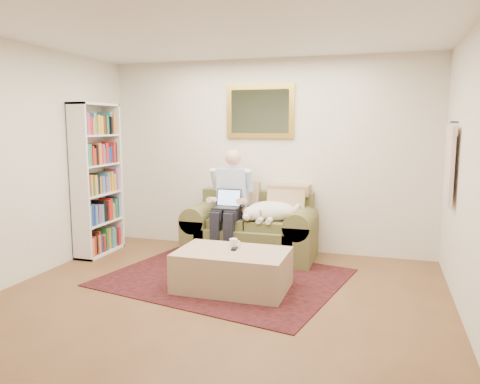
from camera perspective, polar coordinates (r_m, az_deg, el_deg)
The scene contains 12 objects.
room_shell at distance 4.38m, azimuth -3.40°, elevation 2.64°, with size 4.51×5.00×2.61m.
rug at distance 5.40m, azimuth -1.86°, elevation -10.35°, with size 2.51×2.01×0.01m, color black.
sofa at distance 6.16m, azimuth 1.34°, elevation -5.25°, with size 1.67×0.85×1.00m.
seated_man at distance 6.01m, azimuth -1.34°, elevation -1.57°, with size 0.55×0.79×1.40m, color #8CA4D8, non-canonical shape.
laptop at distance 5.94m, azimuth -1.54°, elevation -1.35°, with size 0.32×0.26×0.23m.
sleeping_dog at distance 5.94m, azimuth 3.92°, elevation -2.33°, with size 0.69×0.43×0.26m, color white, non-canonical shape.
ottoman at distance 4.98m, azimuth -0.92°, elevation -9.51°, with size 1.15×0.73×0.42m, color tan.
coffee_mug at distance 5.02m, azimuth -0.80°, elevation -6.27°, with size 0.08×0.08×0.10m, color white.
tv_remote at distance 4.98m, azimuth -0.67°, elevation -6.87°, with size 0.05×0.15×0.02m, color black.
bookshelf at distance 6.48m, azimuth -17.04°, elevation 1.45°, with size 0.28×0.80×2.00m, color white, non-canonical shape.
wall_mirror at distance 6.41m, azimuth 2.45°, elevation 9.79°, with size 0.94×0.04×0.72m.
hanging_shirt at distance 5.38m, azimuth 24.20°, elevation 3.51°, with size 0.06×0.52×0.90m, color beige, non-canonical shape.
Camera 1 is at (1.53, -3.72, 1.73)m, focal length 35.00 mm.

